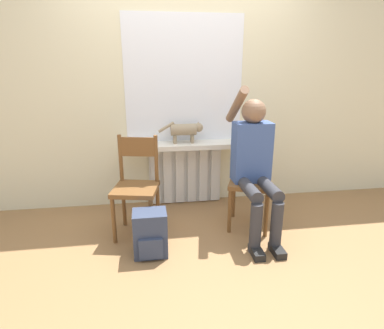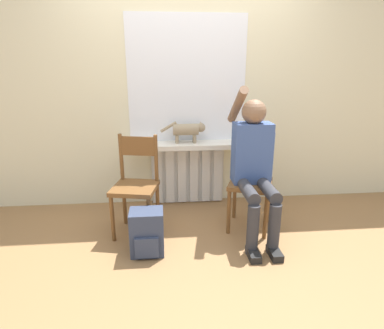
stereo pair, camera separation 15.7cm
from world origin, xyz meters
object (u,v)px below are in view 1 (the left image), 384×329
chair_right (251,179)px  person (255,160)px  cat (186,130)px  chair_left (136,185)px  backpack (150,234)px

chair_right → person: (-0.01, -0.12, 0.22)m
chair_right → person: person is taller
person → chair_right: bearing=82.7°
cat → chair_left: bearing=-133.8°
person → cat: size_ratio=2.83×
cat → chair_right: bearing=-44.7°
chair_right → person: bearing=-75.5°
chair_left → cat: 0.85m
chair_right → cat: cat is taller
person → cat: (-0.54, 0.66, 0.16)m
chair_left → cat: (0.52, 0.55, 0.39)m
cat → backpack: (-0.42, -0.94, -0.67)m
person → backpack: size_ratio=3.52×
person → cat: 0.87m
backpack → chair_right: bearing=21.8°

